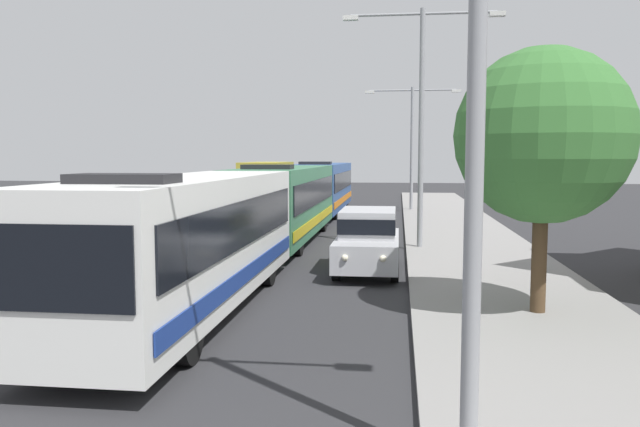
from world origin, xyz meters
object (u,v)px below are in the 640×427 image
Objects in this scene: bus_lead at (190,238)px; box_truck_oncoming at (264,187)px; white_suv at (368,238)px; streetlamp_near at (478,20)px; roadside_tree at (543,136)px; streetlamp_far at (412,134)px; bus_second_in_line at (286,200)px; streetlamp_mid at (422,104)px; bus_middle at (323,186)px.

bus_lead is 23.04m from box_truck_oncoming.
white_suv is 0.62× the size of box_truck_oncoming.
white_suv is 0.59× the size of streetlamp_near.
streetlamp_far is at bearing 94.86° from roadside_tree.
bus_second_in_line is at bearing 123.37° from roadside_tree.
box_truck_oncoming is 9.96m from streetlamp_far.
streetlamp_mid is 9.92m from roadside_tree.
bus_middle is at bearing 28.34° from box_truck_oncoming.
streetlamp_mid is (1.70, 4.55, 4.39)m from white_suv.
streetlamp_mid is at bearing 69.52° from white_suv.
white_suv is 6.98m from roadside_tree.
bus_lead is at bearing -90.00° from bus_middle.
box_truck_oncoming is (-3.30, 10.83, 0.01)m from bus_second_in_line.
bus_lead is 27.18m from streetlamp_far.
bus_second_in_line is 12.61m from bus_middle.
bus_second_in_line is 1.61× the size of streetlamp_far.
streetlamp_mid reaches higher than roadside_tree.
streetlamp_mid is at bearing -90.00° from streetlamp_far.
streetlamp_far is at bearing 22.77° from box_truck_oncoming.
roadside_tree is at bearing -51.97° from white_suv.
streetlamp_near reaches higher than white_suv.
bus_lead is 24.58m from bus_middle.
white_suv is 0.60× the size of streetlamp_far.
white_suv is 12.66m from streetlamp_near.
white_suv is at bearing -79.08° from bus_middle.
roadside_tree is (7.61, -24.17, 2.23)m from bus_middle.
bus_middle is 19.52m from white_suv.
streetlamp_far is at bearing 90.00° from streetlamp_mid.
bus_middle is at bearing 100.92° from white_suv.
streetlamp_near reaches higher than roadside_tree.
bus_middle is at bearing 90.00° from bus_lead.
streetlamp_near reaches higher than bus_middle.
box_truck_oncoming reaches higher than white_suv.
bus_second_in_line is 1.66× the size of box_truck_oncoming.
bus_lead reaches higher than white_suv.
streetlamp_far is at bearing 69.55° from bus_second_in_line.
streetlamp_near is at bearing -90.00° from streetlamp_mid.
streetlamp_near is at bearing -81.89° from white_suv.
roadside_tree is (2.22, -26.04, -0.96)m from streetlamp_far.
box_truck_oncoming is at bearing 116.00° from roadside_tree.
streetlamp_near is 32.96m from streetlamp_far.
box_truck_oncoming is 30.74m from streetlamp_near.
streetlamp_far is (5.40, 1.87, 3.20)m from bus_middle.
streetlamp_mid reaches higher than bus_middle.
white_suv is 21.45m from streetlamp_far.
streetlamp_mid is at bearing -69.72° from bus_middle.
bus_second_in_line is (0.00, 11.97, 0.00)m from bus_lead.
box_truck_oncoming is 0.97× the size of streetlamp_far.
box_truck_oncoming is 15.94m from streetlamp_mid.
bus_second_in_line is 2.67× the size of white_suv.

